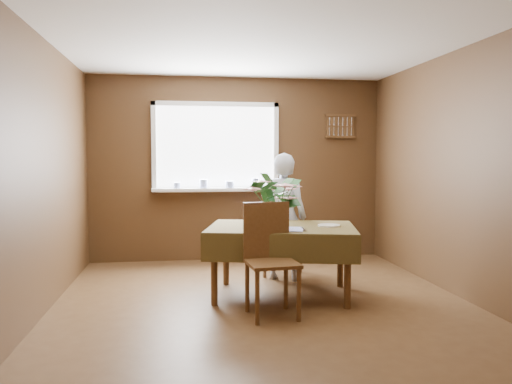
{
  "coord_description": "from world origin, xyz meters",
  "views": [
    {
      "loc": [
        -0.77,
        -4.58,
        1.41
      ],
      "look_at": [
        0.0,
        0.55,
        1.05
      ],
      "focal_mm": 35.0,
      "sensor_mm": 36.0,
      "label": 1
    }
  ],
  "objects": [
    {
      "name": "chair_near",
      "position": [
        0.01,
        -0.23,
        0.54
      ],
      "size": [
        0.47,
        0.47,
        1.0
      ],
      "rotation": [
        0.0,
        0.0,
        0.1
      ],
      "color": "#55371B",
      "rests_on": "floor"
    },
    {
      "name": "floor",
      "position": [
        0.0,
        0.0,
        0.0
      ],
      "size": [
        4.5,
        4.5,
        0.0
      ],
      "primitive_type": "plane",
      "color": "#492F19",
      "rests_on": "ground"
    },
    {
      "name": "spoon_rack",
      "position": [
        1.45,
        2.22,
        1.85
      ],
      "size": [
        0.44,
        0.05,
        0.33
      ],
      "color": "#55371B",
      "rests_on": "wall_back"
    },
    {
      "name": "table_knife",
      "position": [
        0.39,
        0.07,
        0.72
      ],
      "size": [
        0.04,
        0.24,
        0.0
      ],
      "primitive_type": "cube",
      "rotation": [
        0.0,
        0.0,
        -0.09
      ],
      "color": "silver",
      "rests_on": "dining_table"
    },
    {
      "name": "wall_left",
      "position": [
        -2.0,
        0.0,
        1.25
      ],
      "size": [
        0.0,
        4.5,
        4.5
      ],
      "primitive_type": "plane",
      "rotation": [
        1.57,
        0.0,
        1.57
      ],
      "color": "brown",
      "rests_on": "floor"
    },
    {
      "name": "dining_table",
      "position": [
        0.23,
        0.34,
        0.63
      ],
      "size": [
        1.66,
        1.31,
        0.72
      ],
      "rotation": [
        0.0,
        0.0,
        -0.23
      ],
      "color": "#55371B",
      "rests_on": "floor"
    },
    {
      "name": "ceiling",
      "position": [
        0.0,
        0.0,
        2.5
      ],
      "size": [
        4.5,
        4.5,
        0.0
      ],
      "primitive_type": "plane",
      "rotation": [
        3.14,
        0.0,
        0.0
      ],
      "color": "white",
      "rests_on": "wall_back"
    },
    {
      "name": "chair_far",
      "position": [
        0.4,
        1.14,
        0.54
      ],
      "size": [
        0.56,
        0.56,
        0.99
      ],
      "rotation": [
        0.0,
        0.0,
        2.75
      ],
      "color": "#55371B",
      "rests_on": "floor"
    },
    {
      "name": "wall_back",
      "position": [
        0.0,
        2.25,
        1.25
      ],
      "size": [
        4.0,
        0.0,
        4.0
      ],
      "primitive_type": "plane",
      "rotation": [
        1.57,
        0.0,
        0.0
      ],
      "color": "brown",
      "rests_on": "floor"
    },
    {
      "name": "side_plate",
      "position": [
        0.71,
        0.28,
        0.72
      ],
      "size": [
        0.29,
        0.29,
        0.01
      ],
      "primitive_type": "cylinder",
      "rotation": [
        0.0,
        0.0,
        -0.35
      ],
      "color": "white",
      "rests_on": "dining_table"
    },
    {
      "name": "wall_front",
      "position": [
        0.0,
        -2.25,
        1.25
      ],
      "size": [
        4.0,
        0.0,
        4.0
      ],
      "primitive_type": "plane",
      "rotation": [
        -1.57,
        0.0,
        0.0
      ],
      "color": "brown",
      "rests_on": "floor"
    },
    {
      "name": "window_assembly",
      "position": [
        -0.29,
        2.2,
        1.36
      ],
      "size": [
        1.72,
        0.2,
        1.22
      ],
      "color": "white",
      "rests_on": "wall_back"
    },
    {
      "name": "seated_woman",
      "position": [
        0.39,
        1.0,
        0.73
      ],
      "size": [
        0.63,
        0.54,
        1.46
      ],
      "primitive_type": "imported",
      "rotation": [
        0.0,
        0.0,
        2.7
      ],
      "color": "white",
      "rests_on": "floor"
    },
    {
      "name": "flower_bouquet",
      "position": [
        0.16,
        0.19,
        1.02
      ],
      "size": [
        0.54,
        0.54,
        0.46
      ],
      "rotation": [
        0.0,
        0.0,
        -0.2
      ],
      "color": "white",
      "rests_on": "dining_table"
    },
    {
      "name": "wall_right",
      "position": [
        2.0,
        0.0,
        1.25
      ],
      "size": [
        0.0,
        4.5,
        4.5
      ],
      "primitive_type": "plane",
      "rotation": [
        1.57,
        0.0,
        -1.57
      ],
      "color": "brown",
      "rests_on": "floor"
    }
  ]
}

